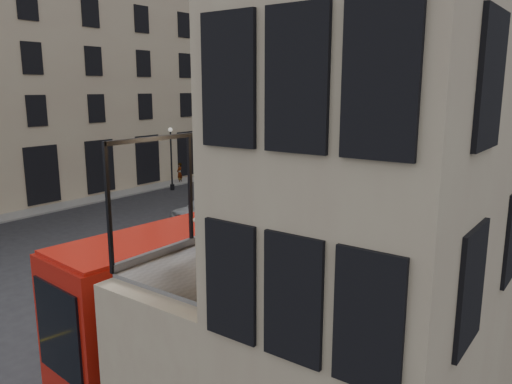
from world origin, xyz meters
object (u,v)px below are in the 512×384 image
Objects in this scene: street_lamp_b at (371,153)px; pedestrian_d at (485,189)px; traffic_light_near at (293,199)px; bus_near at (220,275)px; cafe_chair_c at (324,227)px; pedestrian_a at (231,167)px; street_lamp_a at (171,162)px; bus_far at (363,151)px; car_c at (298,174)px; cafe_table_near at (207,230)px; pedestrian_c at (404,173)px; cafe_chair_a at (249,259)px; traffic_light_far at (260,152)px; car_b at (398,177)px; pedestrian_e at (180,173)px; bicycle at (353,208)px; cafe_chair_d at (364,209)px; cafe_table_mid at (275,213)px; cafe_chair_b at (295,236)px; cyclist at (244,207)px; cafe_table_far at (311,197)px; pedestrian_b at (343,163)px; car_a at (202,208)px.

street_lamp_b is 12.10m from pedestrian_d.
bus_near is at bearing -68.99° from traffic_light_near.
pedestrian_a is at bearing 133.41° from cafe_chair_c.
street_lamp_a is 3.39× the size of pedestrian_d.
bus_far reaches higher than pedestrian_a.
cafe_table_near reaches higher than car_c.
pedestrian_c is 2.09× the size of cafe_chair_a.
traffic_light_far is 13.45m from car_b.
pedestrian_e is at bearing 177.81° from car_b.
pedestrian_c reaches higher than car_c.
traffic_light_far is 16.89m from bicycle.
cafe_chair_c reaches higher than bicycle.
cafe_table_near reaches higher than cafe_chair_d.
cafe_table_mid is at bearing -38.76° from pedestrian_a.
traffic_light_far is 36.54m from cafe_chair_b.
street_lamp_b reaches higher than cyclist.
cafe_table_mid is at bearing -113.48° from cafe_chair_d.
pedestrian_d is at bearing 86.30° from bus_near.
cafe_table_far is (2.26, 1.96, 2.60)m from bus_near.
cafe_chair_a reaches higher than bus_far.
cafe_chair_a is (13.27, -37.02, 2.46)m from street_lamp_b.
pedestrian_b is 38.83m from cafe_chair_c.
bicycle is (0.33, 7.25, -1.91)m from traffic_light_near.
pedestrian_c is at bearing -27.19° from bus_far.
cafe_chair_c reaches higher than street_lamp_a.
cafe_chair_d is at bearing 103.61° from pedestrian_c.
cyclist is 0.82× the size of pedestrian_e.
car_b is 17.37m from cyclist.
car_a is 19.67m from car_b.
street_lamp_a is 6.66× the size of cafe_table_mid.
street_lamp_b is at bearing 102.80° from traffic_light_near.
cafe_chair_d reaches higher than pedestrian_c.
cafe_chair_c is (1.35, 0.39, -0.27)m from cafe_table_mid.
pedestrian_e reaches higher than pedestrian_c.
street_lamp_b is at bearing -85.83° from pedestrian_b.
cafe_chair_b reaches higher than traffic_light_near.
street_lamp_a is 10.46m from car_a.
cafe_table_near reaches higher than pedestrian_b.
cafe_chair_a reaches higher than cafe_chair_b.
cafe_chair_b reaches higher than bicycle.
cafe_chair_c is at bearing 16.05° from cafe_table_mid.
pedestrian_d is at bearing -86.79° from pedestrian_b.
cafe_table_near reaches higher than bus_far.
traffic_light_far is at bearing 7.87° from cyclist.
cafe_table_near is at bearing -70.88° from bus_far.
bus_near reaches higher than traffic_light_far.
car_b is at bearing 40.79° from street_lamp_a.
pedestrian_e is 2.43× the size of cafe_table_far.
cafe_table_far is 0.91× the size of cafe_chair_c.
traffic_light_near is at bearing 122.24° from cafe_chair_b.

